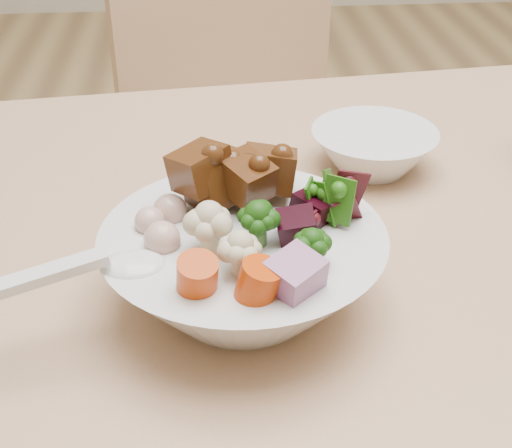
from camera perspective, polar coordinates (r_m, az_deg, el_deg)
name	(u,v)px	position (r m, az deg, el deg)	size (l,w,h in m)	color
chair_far	(254,135)	(1.29, -0.17, 7.14)	(0.54, 0.54, 0.92)	tan
food_bowl	(245,262)	(0.59, -0.87, -3.05)	(0.23, 0.23, 0.13)	silver
soup_spoon	(111,269)	(0.54, -11.56, -3.53)	(0.14, 0.06, 0.03)	silver
side_bowl	(373,150)	(0.81, 9.36, 5.85)	(0.14, 0.14, 0.05)	silver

